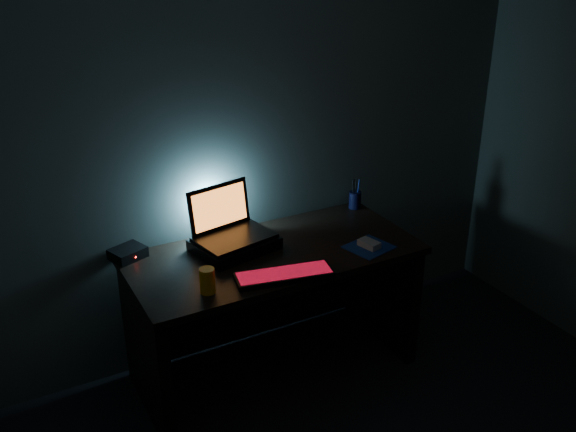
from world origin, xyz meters
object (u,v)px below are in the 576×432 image
object	(u,v)px
mouse	(369,244)
pen_cup	(355,200)
juice_glass	(207,281)
keyboard	(284,275)
laptop	(228,225)
router	(128,253)

from	to	relation	value
mouse	pen_cup	xyz separation A→B (m)	(0.22, 0.47, 0.03)
juice_glass	keyboard	bearing A→B (deg)	-7.29
laptop	pen_cup	bearing A→B (deg)	-4.52
juice_glass	router	size ratio (longest dim) A/B	0.61
router	pen_cup	bearing A→B (deg)	-20.86
keyboard	router	distance (m)	0.81
keyboard	router	size ratio (longest dim) A/B	2.48
mouse	router	xyz separation A→B (m)	(-1.14, 0.48, 0.01)
router	keyboard	bearing A→B (deg)	-62.57
pen_cup	laptop	bearing A→B (deg)	-173.11
keyboard	mouse	size ratio (longest dim) A/B	4.42
laptop	pen_cup	world-z (taller)	laptop
keyboard	pen_cup	size ratio (longest dim) A/B	4.81
router	laptop	bearing A→B (deg)	-33.56
juice_glass	pen_cup	bearing A→B (deg)	23.29
laptop	keyboard	distance (m)	0.45
laptop	router	size ratio (longest dim) A/B	2.14
keyboard	pen_cup	world-z (taller)	pen_cup
keyboard	juice_glass	distance (m)	0.38
keyboard	juice_glass	xyz separation A→B (m)	(-0.37, 0.05, 0.05)
keyboard	router	world-z (taller)	router
mouse	pen_cup	bearing A→B (deg)	50.83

